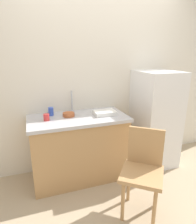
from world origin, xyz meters
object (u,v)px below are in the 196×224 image
(refrigerator, at_px, (155,119))
(cup_red, at_px, (46,117))
(terracotta_bowl, at_px, (69,115))
(chair, at_px, (143,168))
(cup_blue, at_px, (51,111))
(dish_tray, at_px, (105,113))

(refrigerator, distance_m, cup_red, 1.55)
(refrigerator, xyz_separation_m, terracotta_bowl, (-1.25, 0.05, 0.18))
(chair, height_order, cup_blue, cup_blue)
(dish_tray, distance_m, cup_red, 0.73)
(chair, height_order, dish_tray, dish_tray)
(refrigerator, xyz_separation_m, dish_tray, (-0.80, -0.04, 0.19))
(chair, bearing_deg, cup_red, 175.85)
(dish_tray, bearing_deg, cup_red, 178.78)
(refrigerator, relative_size, cup_blue, 13.25)
(refrigerator, xyz_separation_m, chair, (-0.68, -0.81, -0.19))
(cup_blue, bearing_deg, chair, -51.24)
(chair, relative_size, cup_red, 11.15)
(refrigerator, xyz_separation_m, cup_blue, (-1.46, 0.16, 0.21))
(dish_tray, bearing_deg, refrigerator, 2.51)
(chair, bearing_deg, refrigerator, 88.52)
(chair, xyz_separation_m, terracotta_bowl, (-0.57, 0.86, 0.37))
(dish_tray, height_order, cup_red, cup_red)
(refrigerator, bearing_deg, cup_red, -179.27)
(dish_tray, distance_m, cup_blue, 0.69)
(dish_tray, bearing_deg, terracotta_bowl, 169.22)
(chair, relative_size, terracotta_bowl, 6.03)
(dish_tray, relative_size, cup_blue, 2.69)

